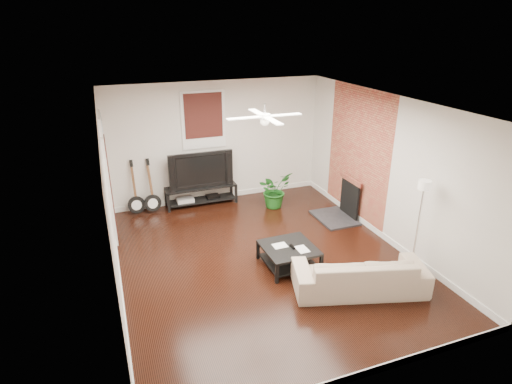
% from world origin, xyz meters
% --- Properties ---
extents(room, '(5.01, 6.01, 2.81)m').
position_xyz_m(room, '(0.00, 0.00, 1.40)').
color(room, black).
rests_on(room, ground).
extents(brick_accent, '(0.02, 2.20, 2.80)m').
position_xyz_m(brick_accent, '(2.49, 1.00, 1.40)').
color(brick_accent, '#AD4737').
rests_on(brick_accent, floor).
extents(fireplace, '(0.80, 1.10, 0.92)m').
position_xyz_m(fireplace, '(2.20, 1.00, 0.46)').
color(fireplace, black).
rests_on(fireplace, floor).
extents(window_back, '(1.00, 0.06, 1.30)m').
position_xyz_m(window_back, '(-0.30, 2.97, 1.95)').
color(window_back, '#37150F').
rests_on(window_back, wall_back).
extents(door_left, '(0.08, 1.00, 2.50)m').
position_xyz_m(door_left, '(-2.46, 1.90, 1.25)').
color(door_left, white).
rests_on(door_left, wall_left).
extents(tv_stand, '(1.64, 0.44, 0.46)m').
position_xyz_m(tv_stand, '(-0.48, 2.78, 0.23)').
color(tv_stand, black).
rests_on(tv_stand, floor).
extents(tv, '(1.47, 0.19, 0.85)m').
position_xyz_m(tv, '(-0.48, 2.80, 0.88)').
color(tv, black).
rests_on(tv, tv_stand).
extents(coffee_table, '(0.90, 0.90, 0.37)m').
position_xyz_m(coffee_table, '(0.32, -0.37, 0.19)').
color(coffee_table, black).
rests_on(coffee_table, floor).
extents(sofa, '(2.22, 1.36, 0.61)m').
position_xyz_m(sofa, '(1.08, -1.41, 0.30)').
color(sofa, '#C8B796').
rests_on(sofa, floor).
extents(floor_lamp, '(0.35, 0.35, 1.69)m').
position_xyz_m(floor_lamp, '(2.20, -1.31, 0.85)').
color(floor_lamp, silver).
rests_on(floor_lamp, floor).
extents(potted_plant, '(0.94, 0.89, 0.83)m').
position_xyz_m(potted_plant, '(1.07, 2.07, 0.42)').
color(potted_plant, '#1A5D1B').
rests_on(potted_plant, floor).
extents(guitar_left, '(0.39, 0.29, 1.23)m').
position_xyz_m(guitar_left, '(-1.96, 2.75, 0.62)').
color(guitar_left, black).
rests_on(guitar_left, floor).
extents(guitar_right, '(0.42, 0.33, 1.23)m').
position_xyz_m(guitar_right, '(-1.61, 2.72, 0.62)').
color(guitar_right, black).
rests_on(guitar_right, floor).
extents(ceiling_fan, '(1.24, 1.24, 0.32)m').
position_xyz_m(ceiling_fan, '(0.00, 0.00, 2.60)').
color(ceiling_fan, white).
rests_on(ceiling_fan, ceiling).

